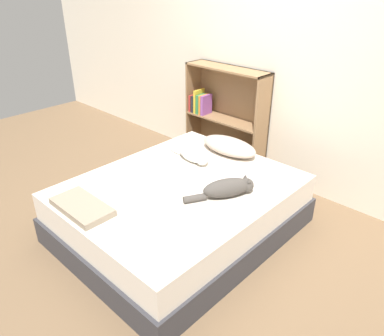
% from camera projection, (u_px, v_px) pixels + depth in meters
% --- Properties ---
extents(ground_plane, '(8.00, 8.00, 0.00)m').
position_uv_depth(ground_plane, '(181.00, 230.00, 3.28)').
color(ground_plane, brown).
extents(wall_back, '(8.00, 0.06, 2.50)m').
position_uv_depth(wall_back, '(282.00, 61.00, 3.59)').
color(wall_back, silver).
rests_on(wall_back, ground_plane).
extents(bed, '(1.52, 1.88, 0.46)m').
position_uv_depth(bed, '(181.00, 208.00, 3.17)').
color(bed, '#333338').
rests_on(bed, ground_plane).
extents(pillow, '(0.59, 0.30, 0.14)m').
position_uv_depth(pillow, '(229.00, 146.00, 3.58)').
color(pillow, '#B29E8E').
rests_on(pillow, bed).
extents(cat_light, '(0.49, 0.18, 0.16)m').
position_uv_depth(cat_light, '(193.00, 154.00, 3.40)').
color(cat_light, white).
rests_on(cat_light, bed).
extents(cat_dark, '(0.35, 0.53, 0.15)m').
position_uv_depth(cat_dark, '(228.00, 188.00, 2.88)').
color(cat_dark, '#47423D').
rests_on(cat_dark, bed).
extents(bookshelf, '(0.97, 0.26, 1.13)m').
position_uv_depth(bookshelf, '(225.00, 116.00, 4.17)').
color(bookshelf, '#8E6B47').
rests_on(bookshelf, ground_plane).
extents(blanket_fold, '(0.50, 0.26, 0.05)m').
position_uv_depth(blanket_fold, '(82.00, 207.00, 2.73)').
color(blanket_fold, gray).
rests_on(blanket_fold, bed).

